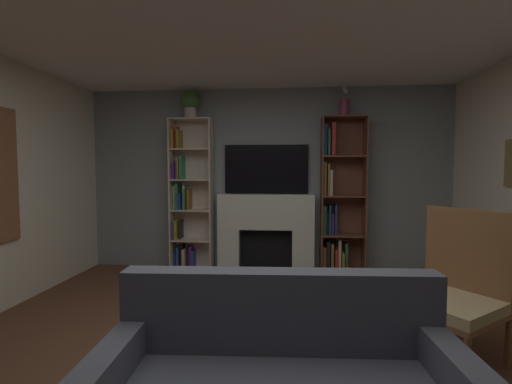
{
  "coord_description": "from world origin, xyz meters",
  "views": [
    {
      "loc": [
        0.33,
        -2.46,
        1.43
      ],
      "look_at": [
        0.0,
        1.08,
        1.21
      ],
      "focal_mm": 25.59,
      "sensor_mm": 36.0,
      "label": 1
    }
  ],
  "objects": [
    {
      "name": "ground_plane",
      "position": [
        0.0,
        0.0,
        0.0
      ],
      "size": [
        6.51,
        6.51,
        0.0
      ],
      "primitive_type": "plane",
      "color": "brown"
    },
    {
      "name": "wall_back_accent",
      "position": [
        0.0,
        2.74,
        1.28
      ],
      "size": [
        5.2,
        0.06,
        2.56
      ],
      "primitive_type": "cube",
      "color": "gray",
      "rests_on": "ground_plane"
    },
    {
      "name": "fireplace",
      "position": [
        0.0,
        2.59,
        0.58
      ],
      "size": [
        1.44,
        0.54,
        1.08
      ],
      "color": "white",
      "rests_on": "ground_plane"
    },
    {
      "name": "tv",
      "position": [
        0.0,
        2.68,
        1.43
      ],
      "size": [
        1.17,
        0.06,
        0.68
      ],
      "primitive_type": "cube",
      "color": "black",
      "rests_on": "fireplace"
    },
    {
      "name": "bookshelf_left",
      "position": [
        -1.11,
        2.61,
        1.0
      ],
      "size": [
        0.59,
        0.28,
        2.14
      ],
      "color": "beige",
      "rests_on": "ground_plane"
    },
    {
      "name": "bookshelf_right",
      "position": [
        0.98,
        2.6,
        0.95
      ],
      "size": [
        0.59,
        0.31,
        2.14
      ],
      "color": "brown",
      "rests_on": "ground_plane"
    },
    {
      "name": "potted_plant",
      "position": [
        -1.05,
        2.56,
        2.35
      ],
      "size": [
        0.26,
        0.26,
        0.38
      ],
      "color": "beige",
      "rests_on": "bookshelf_left"
    },
    {
      "name": "vase_with_flowers",
      "position": [
        1.05,
        2.56,
        2.27
      ],
      "size": [
        0.13,
        0.13,
        0.39
      ],
      "color": "#84334F",
      "rests_on": "bookshelf_right"
    },
    {
      "name": "armchair",
      "position": [
        1.58,
        0.39,
        0.53
      ],
      "size": [
        0.89,
        0.9,
        1.12
      ],
      "color": "brown",
      "rests_on": "ground_plane"
    }
  ]
}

